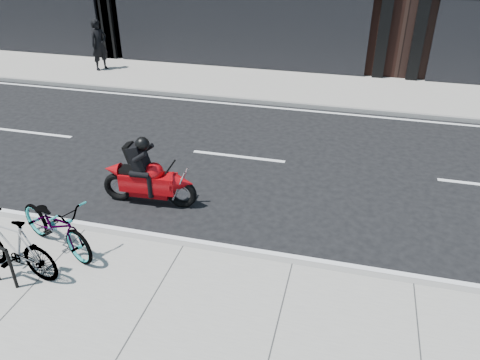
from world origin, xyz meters
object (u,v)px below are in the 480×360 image
(motorcycle, at_px, (152,178))
(bicycle_rear, at_px, (12,245))
(bike_rack, at_px, (1,262))
(pedestrian, at_px, (99,45))
(bicycle_front, at_px, (56,224))

(motorcycle, bearing_deg, bicycle_rear, -117.51)
(bike_rack, xyz_separation_m, pedestrian, (-4.58, 11.45, 0.49))
(bike_rack, bearing_deg, pedestrian, 111.80)
(bike_rack, relative_size, pedestrian, 0.41)
(bicycle_front, distance_m, pedestrian, 11.49)
(pedestrian, bearing_deg, bicycle_rear, -131.42)
(bike_rack, relative_size, bicycle_rear, 0.43)
(bike_rack, bearing_deg, motorcycle, 67.79)
(bicycle_front, xyz_separation_m, pedestrian, (-4.88, 10.40, 0.43))
(bicycle_rear, xyz_separation_m, pedestrian, (-4.57, 11.14, 0.40))
(motorcycle, xyz_separation_m, pedestrian, (-5.83, 8.39, 0.45))
(bicycle_front, bearing_deg, motorcycle, -2.30)
(bicycle_rear, height_order, motorcycle, motorcycle)
(bicycle_front, height_order, motorcycle, motorcycle)
(bicycle_front, xyz_separation_m, motorcycle, (0.95, 2.00, -0.02))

